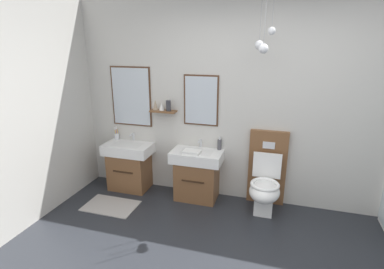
# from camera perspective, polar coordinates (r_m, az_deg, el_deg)

# --- Properties ---
(wall_back) EXTENTS (5.08, 0.63, 2.68)m
(wall_back) POSITION_cam_1_polar(r_m,az_deg,el_deg) (3.90, 12.25, 6.10)
(wall_back) COLOR beige
(wall_back) RESTS_ON ground
(bath_mat) EXTENTS (0.68, 0.44, 0.01)m
(bath_mat) POSITION_cam_1_polar(r_m,az_deg,el_deg) (4.18, -15.21, -12.97)
(bath_mat) COLOR #9E9993
(bath_mat) RESTS_ON ground
(vanity_sink_left) EXTENTS (0.68, 0.43, 0.68)m
(vanity_sink_left) POSITION_cam_1_polar(r_m,az_deg,el_deg) (4.46, -11.78, -5.63)
(vanity_sink_left) COLOR brown
(vanity_sink_left) RESTS_ON ground
(tap_on_left_sink) EXTENTS (0.03, 0.13, 0.11)m
(tap_on_left_sink) POSITION_cam_1_polar(r_m,az_deg,el_deg) (4.45, -11.19, -0.29)
(tap_on_left_sink) COLOR silver
(tap_on_left_sink) RESTS_ON vanity_sink_left
(vanity_sink_right) EXTENTS (0.68, 0.43, 0.68)m
(vanity_sink_right) POSITION_cam_1_polar(r_m,az_deg,el_deg) (4.10, 0.98, -7.36)
(vanity_sink_right) COLOR brown
(vanity_sink_right) RESTS_ON ground
(tap_on_right_sink) EXTENTS (0.03, 0.13, 0.11)m
(tap_on_right_sink) POSITION_cam_1_polar(r_m,az_deg,el_deg) (4.08, 1.58, -1.55)
(tap_on_right_sink) COLOR silver
(tap_on_right_sink) RESTS_ON vanity_sink_right
(toilet) EXTENTS (0.48, 0.63, 1.00)m
(toilet) POSITION_cam_1_polar(r_m,az_deg,el_deg) (3.94, 13.83, -8.73)
(toilet) COLOR brown
(toilet) RESTS_ON ground
(toothbrush_cup) EXTENTS (0.07, 0.07, 0.19)m
(toothbrush_cup) POSITION_cam_1_polar(r_m,az_deg,el_deg) (4.57, -14.12, -0.22)
(toothbrush_cup) COLOR silver
(toothbrush_cup) RESTS_ON vanity_sink_left
(soap_dispenser) EXTENTS (0.06, 0.06, 0.18)m
(soap_dispenser) POSITION_cam_1_polar(r_m,az_deg,el_deg) (4.02, 5.26, -1.86)
(soap_dispenser) COLOR #4C4C51
(soap_dispenser) RESTS_ON vanity_sink_right
(folded_hand_towel) EXTENTS (0.22, 0.16, 0.04)m
(folded_hand_towel) POSITION_cam_1_polar(r_m,az_deg,el_deg) (3.87, -0.03, -3.37)
(folded_hand_towel) COLOR white
(folded_hand_towel) RESTS_ON vanity_sink_right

